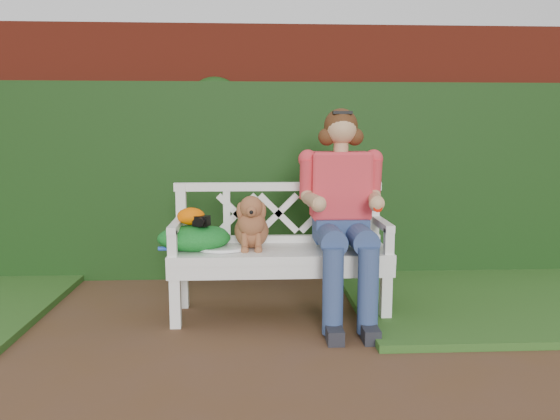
{
  "coord_description": "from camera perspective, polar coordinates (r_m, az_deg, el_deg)",
  "views": [
    {
      "loc": [
        0.37,
        -3.09,
        1.28
      ],
      "look_at": [
        0.56,
        0.61,
        0.75
      ],
      "focal_mm": 35.0,
      "sensor_mm": 36.0,
      "label": 1
    }
  ],
  "objects": [
    {
      "name": "ground",
      "position": [
        3.37,
        -9.26,
        -14.34
      ],
      "size": [
        60.0,
        60.0,
        0.0
      ],
      "primitive_type": "plane",
      "color": "#52351E"
    },
    {
      "name": "brick_wall",
      "position": [
        5.01,
        -7.18,
        6.03
      ],
      "size": [
        10.0,
        0.3,
        2.2
      ],
      "primitive_type": "cube",
      "color": "maroon",
      "rests_on": "ground"
    },
    {
      "name": "ivy_hedge",
      "position": [
        4.8,
        -7.32,
        2.95
      ],
      "size": [
        10.0,
        0.18,
        1.7
      ],
      "primitive_type": "cube",
      "color": "#14370F",
      "rests_on": "ground"
    },
    {
      "name": "grass_right",
      "position": [
        4.65,
        23.36,
        -8.19
      ],
      "size": [
        2.6,
        2.0,
        0.05
      ],
      "primitive_type": "cube",
      "color": "#1E3C14",
      "rests_on": "ground"
    },
    {
      "name": "garden_bench",
      "position": [
        3.85,
        0.0,
        -7.53
      ],
      "size": [
        1.62,
        0.71,
        0.48
      ],
      "primitive_type": null,
      "rotation": [
        0.0,
        0.0,
        0.07
      ],
      "color": "white",
      "rests_on": "ground"
    },
    {
      "name": "seated_woman",
      "position": [
        3.77,
        6.4,
        -0.48
      ],
      "size": [
        0.66,
        0.85,
        1.44
      ],
      "primitive_type": null,
      "rotation": [
        0.0,
        0.0,
        0.06
      ],
      "color": "#D25072",
      "rests_on": "ground"
    },
    {
      "name": "dog",
      "position": [
        3.76,
        -3.01,
        -1.18
      ],
      "size": [
        0.29,
        0.37,
        0.38
      ],
      "primitive_type": null,
      "rotation": [
        0.0,
        0.0,
        -0.12
      ],
      "color": "#AD5725",
      "rests_on": "garden_bench"
    },
    {
      "name": "tennis_racket",
      "position": [
        3.76,
        -6.54,
        -3.97
      ],
      "size": [
        0.66,
        0.37,
        0.03
      ],
      "primitive_type": null,
      "rotation": [
        0.0,
        0.0,
        -0.19
      ],
      "color": "white",
      "rests_on": "garden_bench"
    },
    {
      "name": "green_bag",
      "position": [
        3.79,
        -8.96,
        -2.83
      ],
      "size": [
        0.5,
        0.39,
        0.17
      ],
      "primitive_type": null,
      "rotation": [
        0.0,
        0.0,
        0.01
      ],
      "color": "#2A772E",
      "rests_on": "garden_bench"
    },
    {
      "name": "camera_item",
      "position": [
        3.73,
        -8.21,
        -1.12
      ],
      "size": [
        0.12,
        0.11,
        0.07
      ],
      "primitive_type": "cube",
      "rotation": [
        0.0,
        0.0,
        -0.31
      ],
      "color": "black",
      "rests_on": "green_bag"
    },
    {
      "name": "baseball_glove",
      "position": [
        3.78,
        -9.29,
        -0.65
      ],
      "size": [
        0.21,
        0.17,
        0.12
      ],
      "primitive_type": "ellipsoid",
      "rotation": [
        0.0,
        0.0,
        -0.19
      ],
      "color": "#E75C00",
      "rests_on": "green_bag"
    }
  ]
}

